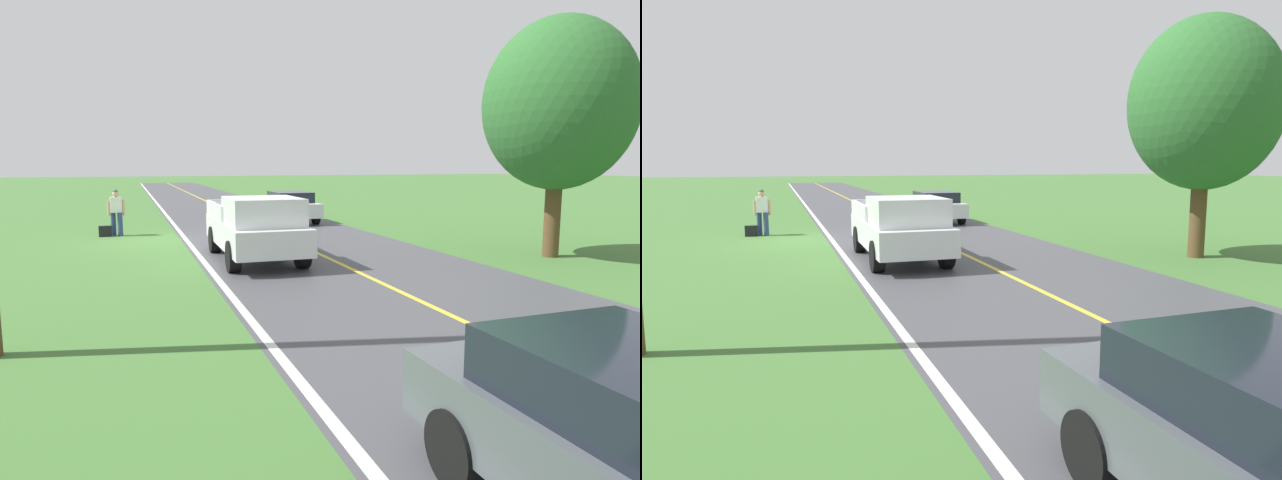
{
  "view_description": "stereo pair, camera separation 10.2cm",
  "coord_description": "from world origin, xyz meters",
  "views": [
    {
      "loc": [
        1.08,
        19.94,
        2.7
      ],
      "look_at": [
        -2.07,
        10.99,
        1.38
      ],
      "focal_mm": 30.91,
      "sensor_mm": 36.0,
      "label": 1
    },
    {
      "loc": [
        0.98,
        19.97,
        2.7
      ],
      "look_at": [
        -2.07,
        10.99,
        1.38
      ],
      "focal_mm": 30.91,
      "sensor_mm": 36.0,
      "label": 2
    }
  ],
  "objects": [
    {
      "name": "sedan_near_oncoming",
      "position": [
        -6.04,
        -4.59,
        0.75
      ],
      "size": [
        1.95,
        4.41,
        1.41
      ],
      "color": "silver",
      "rests_on": "ground"
    },
    {
      "name": "lane_centre_line",
      "position": [
        -4.31,
        0.0,
        0.01
      ],
      "size": [
        0.14,
        117.6,
        0.0
      ],
      "primitive_type": "cube",
      "color": "gold",
      "rests_on": "ground"
    },
    {
      "name": "tree_far_side_near",
      "position": [
        -10.54,
        7.2,
        4.34
      ],
      "size": [
        4.19,
        4.19,
        6.77
      ],
      "color": "brown",
      "rests_on": "ground"
    },
    {
      "name": "ground_plane",
      "position": [
        0.0,
        0.0,
        0.0
      ],
      "size": [
        200.0,
        200.0,
        0.0
      ],
      "primitive_type": "plane",
      "color": "#427033"
    },
    {
      "name": "pickup_truck_passing",
      "position": [
        -2.29,
        5.04,
        0.97
      ],
      "size": [
        2.15,
        5.42,
        1.82
      ],
      "color": "silver",
      "rests_on": "ground"
    },
    {
      "name": "road_surface",
      "position": [
        -4.31,
        0.0,
        0.0
      ],
      "size": [
        7.26,
        120.0,
        0.0
      ],
      "primitive_type": "cube",
      "color": "#47474C",
      "rests_on": "ground"
    },
    {
      "name": "suitcase_carried",
      "position": [
        1.88,
        -1.88,
        0.2
      ],
      "size": [
        0.47,
        0.24,
        0.4
      ],
      "primitive_type": "cube",
      "rotation": [
        0.0,
        0.0,
        1.65
      ],
      "color": "black",
      "rests_on": "ground"
    },
    {
      "name": "lane_edge_line",
      "position": [
        -0.86,
        0.0,
        0.01
      ],
      "size": [
        0.16,
        117.6,
        0.0
      ],
      "primitive_type": "cube",
      "color": "silver",
      "rests_on": "ground"
    },
    {
      "name": "hitchhiker_walking",
      "position": [
        1.47,
        -1.99,
        0.98
      ],
      "size": [
        0.62,
        0.51,
        1.75
      ],
      "color": "navy",
      "rests_on": "ground"
    }
  ]
}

